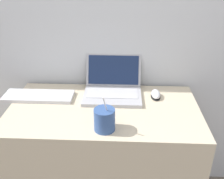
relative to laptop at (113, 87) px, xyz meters
The scene contains 6 objects.
wall_back 0.46m from the laptop, 104.80° to the left, with size 7.00×0.04×2.50m.
desk 0.47m from the laptop, 103.88° to the right, with size 1.04×0.57×0.78m.
laptop is the anchor object (origin of this frame).
drink_cup 0.37m from the laptop, 93.49° to the right, with size 0.10×0.10×0.19m.
computer_mouse 0.26m from the laptop, ahead, with size 0.06×0.11×0.04m.
external_keyboard 0.44m from the laptop, behind, with size 0.40×0.14×0.02m.
Camera 1 is at (0.10, -0.93, 1.51)m, focal length 42.00 mm.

